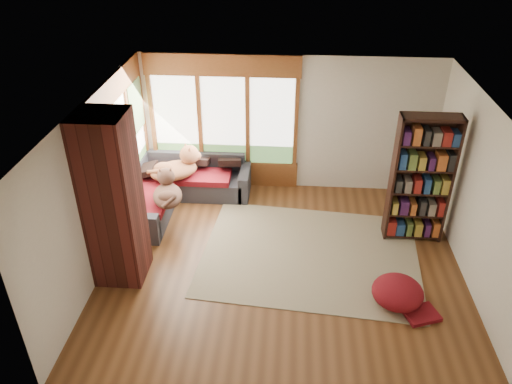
% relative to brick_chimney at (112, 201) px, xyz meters
% --- Properties ---
extents(floor, '(5.50, 5.50, 0.00)m').
position_rel_brick_chimney_xyz_m(floor, '(2.40, 0.35, -1.30)').
color(floor, '#512E16').
rests_on(floor, ground).
extents(ceiling, '(5.50, 5.50, 0.00)m').
position_rel_brick_chimney_xyz_m(ceiling, '(2.40, 0.35, 1.30)').
color(ceiling, white).
extents(wall_back, '(5.50, 0.04, 2.60)m').
position_rel_brick_chimney_xyz_m(wall_back, '(2.40, 2.85, 0.00)').
color(wall_back, silver).
rests_on(wall_back, ground).
extents(wall_front, '(5.50, 0.04, 2.60)m').
position_rel_brick_chimney_xyz_m(wall_front, '(2.40, -2.15, 0.00)').
color(wall_front, silver).
rests_on(wall_front, ground).
extents(wall_left, '(0.04, 5.00, 2.60)m').
position_rel_brick_chimney_xyz_m(wall_left, '(-0.35, 0.35, 0.00)').
color(wall_left, silver).
rests_on(wall_left, ground).
extents(wall_right, '(0.04, 5.00, 2.60)m').
position_rel_brick_chimney_xyz_m(wall_right, '(5.15, 0.35, 0.00)').
color(wall_right, silver).
rests_on(wall_right, ground).
extents(windows_back, '(2.82, 0.10, 1.90)m').
position_rel_brick_chimney_xyz_m(windows_back, '(1.20, 2.82, 0.05)').
color(windows_back, brown).
rests_on(windows_back, wall_back).
extents(windows_left, '(0.10, 2.62, 1.90)m').
position_rel_brick_chimney_xyz_m(windows_left, '(-0.32, 1.55, 0.05)').
color(windows_left, brown).
rests_on(windows_left, wall_left).
extents(roller_blind, '(0.03, 0.72, 0.90)m').
position_rel_brick_chimney_xyz_m(roller_blind, '(-0.29, 2.38, 0.45)').
color(roller_blind, '#6E955E').
rests_on(roller_blind, wall_left).
extents(brick_chimney, '(0.70, 0.70, 2.60)m').
position_rel_brick_chimney_xyz_m(brick_chimney, '(0.00, 0.00, 0.00)').
color(brick_chimney, '#471914').
rests_on(brick_chimney, ground).
extents(sectional_sofa, '(2.20, 2.20, 0.80)m').
position_rel_brick_chimney_xyz_m(sectional_sofa, '(0.45, 2.05, -1.00)').
color(sectional_sofa, '#2C2C31').
rests_on(sectional_sofa, ground).
extents(area_rug, '(3.62, 2.90, 0.01)m').
position_rel_brick_chimney_xyz_m(area_rug, '(2.84, 0.65, -1.29)').
color(area_rug, beige).
rests_on(area_rug, ground).
extents(bookshelf, '(0.93, 0.31, 2.18)m').
position_rel_brick_chimney_xyz_m(bookshelf, '(4.54, 1.29, -0.21)').
color(bookshelf, black).
rests_on(bookshelf, ground).
extents(pouf, '(0.92, 0.92, 0.39)m').
position_rel_brick_chimney_xyz_m(pouf, '(4.03, -0.36, -1.09)').
color(pouf, maroon).
rests_on(pouf, area_rug).
extents(dog_tan, '(1.04, 0.94, 0.51)m').
position_rel_brick_chimney_xyz_m(dog_tan, '(0.41, 2.18, -0.51)').
color(dog_tan, brown).
rests_on(dog_tan, sectional_sofa).
extents(dog_brindle, '(0.67, 0.88, 0.44)m').
position_rel_brick_chimney_xyz_m(dog_brindle, '(0.41, 1.36, -0.54)').
color(dog_brindle, '#3A2219').
rests_on(dog_brindle, sectional_sofa).
extents(throw_pillows, '(1.98, 1.68, 0.45)m').
position_rel_brick_chimney_xyz_m(throw_pillows, '(0.53, 2.10, -0.54)').
color(throw_pillows, black).
rests_on(throw_pillows, sectional_sofa).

